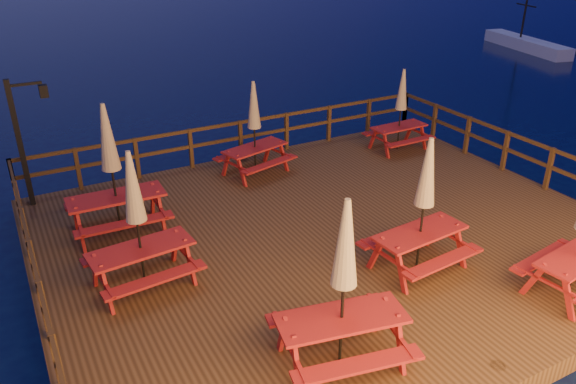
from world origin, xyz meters
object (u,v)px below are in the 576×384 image
at_px(sailboat, 526,44).
at_px(picnic_table_2, 254,127).
at_px(picnic_table_1, 112,168).
at_px(lamp_post, 25,131).
at_px(picnic_table_0, 424,204).

bearing_deg(sailboat, picnic_table_2, -144.00).
relative_size(picnic_table_1, picnic_table_2, 1.15).
distance_m(lamp_post, picnic_table_0, 8.88).
relative_size(lamp_post, picnic_table_1, 1.05).
bearing_deg(lamp_post, picnic_table_0, -46.82).
distance_m(sailboat, picnic_table_1, 27.11).
xyz_separation_m(lamp_post, sailboat, (26.30, 8.21, -1.88)).
bearing_deg(lamp_post, picnic_table_2, -9.42).
relative_size(picnic_table_0, picnic_table_2, 1.07).
height_order(sailboat, picnic_table_1, sailboat).
height_order(picnic_table_0, picnic_table_2, picnic_table_0).
height_order(lamp_post, picnic_table_0, lamp_post).
xyz_separation_m(picnic_table_1, picnic_table_2, (3.92, 1.44, -0.19)).
xyz_separation_m(sailboat, picnic_table_2, (-21.02, -9.09, 1.38)).
bearing_deg(picnic_table_1, lamp_post, 122.18).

